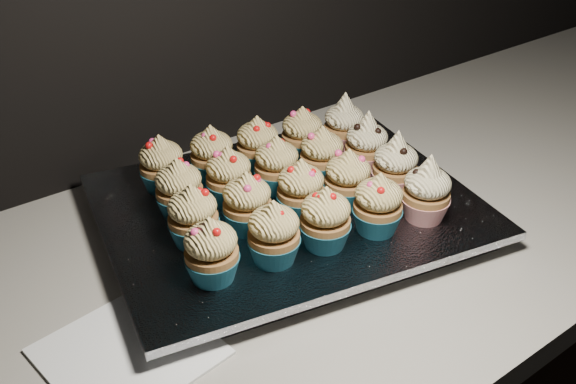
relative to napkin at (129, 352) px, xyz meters
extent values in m
cube|color=beige|center=(0.32, 0.06, -0.02)|extent=(2.44, 0.64, 0.04)
cube|color=white|center=(0.00, 0.00, 0.00)|extent=(0.18, 0.18, 0.00)
cube|color=black|center=(0.28, 0.10, 0.01)|extent=(0.51, 0.43, 0.02)
cube|color=silver|center=(0.28, 0.10, 0.03)|extent=(0.56, 0.47, 0.01)
cone|color=#1B6982|center=(0.12, 0.02, 0.05)|extent=(0.06, 0.06, 0.03)
ellipsoid|color=#EDCB77|center=(0.12, 0.02, 0.09)|extent=(0.06, 0.06, 0.04)
cone|color=#EDCB77|center=(0.12, 0.02, 0.11)|extent=(0.03, 0.03, 0.02)
cone|color=#1B6982|center=(0.19, 0.00, 0.05)|extent=(0.06, 0.06, 0.03)
ellipsoid|color=#EDCB77|center=(0.19, 0.00, 0.09)|extent=(0.06, 0.06, 0.04)
cone|color=#EDCB77|center=(0.19, 0.00, 0.11)|extent=(0.03, 0.03, 0.02)
cone|color=#1B6982|center=(0.26, -0.01, 0.05)|extent=(0.06, 0.06, 0.03)
ellipsoid|color=#EDCB77|center=(0.26, -0.01, 0.09)|extent=(0.06, 0.06, 0.04)
cone|color=#EDCB77|center=(0.26, -0.01, 0.11)|extent=(0.03, 0.03, 0.02)
cone|color=#1B6982|center=(0.33, -0.02, 0.05)|extent=(0.06, 0.06, 0.03)
ellipsoid|color=#EDCB77|center=(0.33, -0.02, 0.09)|extent=(0.06, 0.06, 0.04)
cone|color=#EDCB77|center=(0.33, -0.02, 0.11)|extent=(0.03, 0.03, 0.02)
cone|color=#B31918|center=(0.40, -0.04, 0.05)|extent=(0.06, 0.06, 0.03)
ellipsoid|color=#FDE9B2|center=(0.40, -0.04, 0.09)|extent=(0.06, 0.06, 0.04)
cone|color=#FDE9B2|center=(0.40, -0.04, 0.11)|extent=(0.03, 0.03, 0.03)
cone|color=#1B6982|center=(0.14, 0.09, 0.05)|extent=(0.06, 0.06, 0.03)
ellipsoid|color=#EDCB77|center=(0.14, 0.09, 0.09)|extent=(0.06, 0.06, 0.04)
cone|color=#EDCB77|center=(0.14, 0.09, 0.11)|extent=(0.03, 0.03, 0.02)
cone|color=#1B6982|center=(0.20, 0.08, 0.05)|extent=(0.06, 0.06, 0.03)
ellipsoid|color=#EDCB77|center=(0.20, 0.08, 0.09)|extent=(0.06, 0.06, 0.04)
cone|color=#EDCB77|center=(0.20, 0.08, 0.11)|extent=(0.03, 0.03, 0.02)
cone|color=#1B6982|center=(0.28, 0.06, 0.05)|extent=(0.06, 0.06, 0.03)
ellipsoid|color=#EDCB77|center=(0.28, 0.06, 0.09)|extent=(0.06, 0.06, 0.04)
cone|color=#EDCB77|center=(0.28, 0.06, 0.11)|extent=(0.03, 0.03, 0.02)
cone|color=#1B6982|center=(0.34, 0.05, 0.05)|extent=(0.06, 0.06, 0.03)
ellipsoid|color=#EDCB77|center=(0.34, 0.05, 0.09)|extent=(0.06, 0.06, 0.04)
cone|color=#EDCB77|center=(0.34, 0.05, 0.11)|extent=(0.03, 0.03, 0.02)
cone|color=#B31918|center=(0.42, 0.03, 0.05)|extent=(0.06, 0.06, 0.03)
ellipsoid|color=#FDE9B2|center=(0.42, 0.03, 0.09)|extent=(0.06, 0.06, 0.04)
cone|color=#FDE9B2|center=(0.42, 0.03, 0.11)|extent=(0.03, 0.03, 0.03)
cone|color=#1B6982|center=(0.15, 0.16, 0.05)|extent=(0.06, 0.06, 0.03)
ellipsoid|color=#EDCB77|center=(0.15, 0.16, 0.09)|extent=(0.06, 0.06, 0.04)
cone|color=#EDCB77|center=(0.15, 0.16, 0.11)|extent=(0.03, 0.03, 0.02)
cone|color=#1B6982|center=(0.22, 0.15, 0.05)|extent=(0.06, 0.06, 0.03)
ellipsoid|color=#EDCB77|center=(0.22, 0.15, 0.09)|extent=(0.06, 0.06, 0.04)
cone|color=#EDCB77|center=(0.22, 0.15, 0.11)|extent=(0.03, 0.03, 0.02)
cone|color=#1B6982|center=(0.29, 0.13, 0.05)|extent=(0.06, 0.06, 0.03)
ellipsoid|color=#EDCB77|center=(0.29, 0.13, 0.09)|extent=(0.06, 0.06, 0.04)
cone|color=#EDCB77|center=(0.29, 0.13, 0.11)|extent=(0.03, 0.03, 0.02)
cone|color=#1B6982|center=(0.36, 0.12, 0.05)|extent=(0.06, 0.06, 0.03)
ellipsoid|color=#EDCB77|center=(0.36, 0.12, 0.09)|extent=(0.06, 0.06, 0.04)
cone|color=#EDCB77|center=(0.36, 0.12, 0.11)|extent=(0.03, 0.03, 0.02)
cone|color=#B31918|center=(0.43, 0.10, 0.05)|extent=(0.06, 0.06, 0.03)
ellipsoid|color=#FDE9B2|center=(0.43, 0.10, 0.09)|extent=(0.06, 0.06, 0.04)
cone|color=#FDE9B2|center=(0.43, 0.10, 0.11)|extent=(0.03, 0.03, 0.03)
cone|color=#1B6982|center=(0.16, 0.23, 0.05)|extent=(0.06, 0.06, 0.03)
ellipsoid|color=#EDCB77|center=(0.16, 0.23, 0.09)|extent=(0.06, 0.06, 0.04)
cone|color=#EDCB77|center=(0.16, 0.23, 0.11)|extent=(0.03, 0.03, 0.02)
cone|color=#1B6982|center=(0.23, 0.21, 0.05)|extent=(0.06, 0.06, 0.03)
ellipsoid|color=#EDCB77|center=(0.23, 0.21, 0.09)|extent=(0.06, 0.06, 0.04)
cone|color=#EDCB77|center=(0.23, 0.21, 0.11)|extent=(0.03, 0.03, 0.02)
cone|color=#1B6982|center=(0.30, 0.20, 0.05)|extent=(0.06, 0.06, 0.03)
ellipsoid|color=#EDCB77|center=(0.30, 0.20, 0.09)|extent=(0.06, 0.06, 0.04)
cone|color=#EDCB77|center=(0.30, 0.20, 0.11)|extent=(0.03, 0.03, 0.02)
cone|color=#1B6982|center=(0.38, 0.19, 0.05)|extent=(0.06, 0.06, 0.03)
ellipsoid|color=#EDCB77|center=(0.38, 0.19, 0.09)|extent=(0.06, 0.06, 0.04)
cone|color=#EDCB77|center=(0.38, 0.19, 0.11)|extent=(0.03, 0.03, 0.02)
cone|color=#B31918|center=(0.44, 0.17, 0.05)|extent=(0.06, 0.06, 0.03)
ellipsoid|color=#FDE9B2|center=(0.44, 0.17, 0.09)|extent=(0.06, 0.06, 0.04)
cone|color=#FDE9B2|center=(0.44, 0.17, 0.11)|extent=(0.03, 0.03, 0.03)
camera|label=1|loc=(-0.15, -0.49, 0.51)|focal=40.00mm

